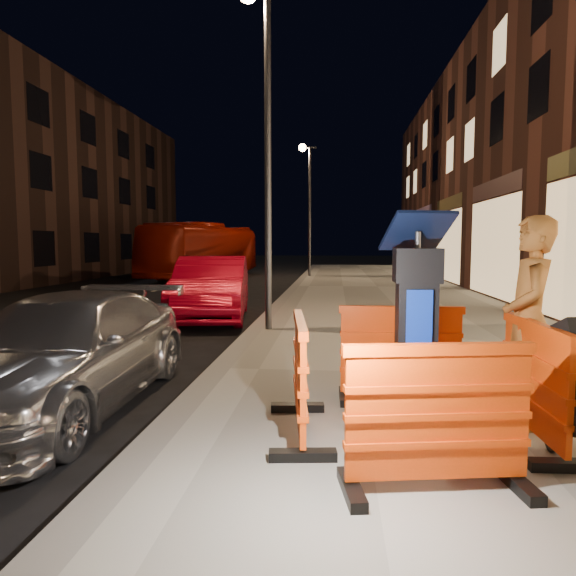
# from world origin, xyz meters

# --- Properties ---
(ground_plane) EXTENTS (120.00, 120.00, 0.00)m
(ground_plane) POSITION_xyz_m (0.00, 0.00, 0.00)
(ground_plane) COLOR black
(ground_plane) RESTS_ON ground
(sidewalk) EXTENTS (6.00, 60.00, 0.15)m
(sidewalk) POSITION_xyz_m (3.00, 0.00, 0.07)
(sidewalk) COLOR gray
(sidewalk) RESTS_ON ground
(kerb) EXTENTS (0.30, 60.00, 0.15)m
(kerb) POSITION_xyz_m (0.00, 0.00, 0.07)
(kerb) COLOR slate
(kerb) RESTS_ON ground
(parking_kiosk) EXTENTS (0.59, 0.59, 1.75)m
(parking_kiosk) POSITION_xyz_m (2.14, -2.14, 1.02)
(parking_kiosk) COLOR black
(parking_kiosk) RESTS_ON sidewalk
(barrier_front) EXTENTS (1.32, 0.71, 0.98)m
(barrier_front) POSITION_xyz_m (2.14, -3.09, 0.64)
(barrier_front) COLOR #EF4209
(barrier_front) RESTS_ON sidewalk
(barrier_back) EXTENTS (1.26, 0.54, 0.98)m
(barrier_back) POSITION_xyz_m (2.14, -1.19, 0.64)
(barrier_back) COLOR #EF4209
(barrier_back) RESTS_ON sidewalk
(barrier_kerbside) EXTENTS (0.65, 1.30, 0.98)m
(barrier_kerbside) POSITION_xyz_m (1.19, -2.14, 0.64)
(barrier_kerbside) COLOR #EF4209
(barrier_kerbside) RESTS_ON sidewalk
(barrier_bldgside) EXTENTS (0.56, 1.27, 0.98)m
(barrier_bldgside) POSITION_xyz_m (3.09, -2.14, 0.64)
(barrier_bldgside) COLOR #EF4209
(barrier_bldgside) RESTS_ON sidewalk
(car_silver) EXTENTS (1.68, 4.12, 1.19)m
(car_silver) POSITION_xyz_m (-1.39, -1.23, 0.00)
(car_silver) COLOR #B2B2B7
(car_silver) RESTS_ON ground
(car_red) EXTENTS (2.12, 4.52, 1.43)m
(car_red) POSITION_xyz_m (-1.32, 5.07, 0.00)
(car_red) COLOR #9C0518
(car_red) RESTS_ON ground
(bus_doubledecker) EXTENTS (3.66, 9.74, 2.65)m
(bus_doubledecker) POSITION_xyz_m (-4.87, 18.12, 0.00)
(bus_doubledecker) COLOR #981505
(bus_doubledecker) RESTS_ON ground
(man) EXTENTS (0.57, 0.75, 1.85)m
(man) POSITION_xyz_m (3.17, -1.76, 1.07)
(man) COLOR #A26128
(man) RESTS_ON sidewalk
(street_lamp_mid) EXTENTS (0.12, 0.12, 6.00)m
(street_lamp_mid) POSITION_xyz_m (0.25, 3.00, 3.15)
(street_lamp_mid) COLOR #3F3F44
(street_lamp_mid) RESTS_ON sidewalk
(street_lamp_far) EXTENTS (0.12, 0.12, 6.00)m
(street_lamp_far) POSITION_xyz_m (0.25, 18.00, 3.15)
(street_lamp_far) COLOR #3F3F44
(street_lamp_far) RESTS_ON sidewalk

